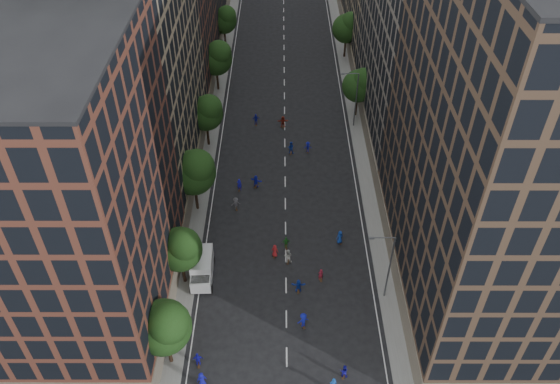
# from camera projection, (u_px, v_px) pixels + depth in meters

# --- Properties ---
(ground) EXTENTS (240.00, 240.00, 0.00)m
(ground) POSITION_uv_depth(u_px,v_px,m) (285.00, 145.00, 80.30)
(ground) COLOR black
(ground) RESTS_ON ground
(sidewalk_left) EXTENTS (4.00, 105.00, 0.15)m
(sidewalk_left) POSITION_uv_depth(u_px,v_px,m) (209.00, 117.00, 85.96)
(sidewalk_left) COLOR slate
(sidewalk_left) RESTS_ON ground
(sidewalk_right) EXTENTS (4.00, 105.00, 0.15)m
(sidewalk_right) POSITION_uv_depth(u_px,v_px,m) (361.00, 117.00, 85.93)
(sidewalk_right) COLOR slate
(sidewalk_right) RESTS_ON ground
(bldg_left_a) EXTENTS (14.00, 22.00, 30.00)m
(bldg_left_a) POSITION_uv_depth(u_px,v_px,m) (74.00, 198.00, 48.55)
(bldg_left_a) COLOR #592E22
(bldg_left_a) RESTS_ON ground
(bldg_left_b) EXTENTS (14.00, 26.00, 34.00)m
(bldg_left_b) POSITION_uv_depth(u_px,v_px,m) (128.00, 54.00, 65.46)
(bldg_left_b) COLOR #937F60
(bldg_left_b) RESTS_ON ground
(bldg_left_c) EXTENTS (14.00, 20.00, 28.00)m
(bldg_left_c) POSITION_uv_depth(u_px,v_px,m) (163.00, 4.00, 84.87)
(bldg_left_c) COLOR #592E22
(bldg_left_c) RESTS_ON ground
(bldg_right_a) EXTENTS (14.00, 30.00, 36.00)m
(bldg_right_a) POSITION_uv_depth(u_px,v_px,m) (496.00, 145.00, 49.59)
(bldg_right_a) COLOR #4B3628
(bldg_right_a) RESTS_ON ground
(bldg_right_b) EXTENTS (14.00, 28.00, 33.00)m
(bldg_right_b) POSITION_uv_depth(u_px,v_px,m) (428.00, 27.00, 72.57)
(bldg_right_b) COLOR #6A6157
(bldg_right_b) RESTS_ON ground
(tree_left_0) EXTENTS (5.20, 5.20, 8.83)m
(tree_left_0) POSITION_uv_depth(u_px,v_px,m) (165.00, 326.00, 49.00)
(tree_left_0) COLOR black
(tree_left_0) RESTS_ON ground
(tree_left_1) EXTENTS (4.80, 4.80, 8.21)m
(tree_left_1) POSITION_uv_depth(u_px,v_px,m) (181.00, 248.00, 56.86)
(tree_left_1) COLOR black
(tree_left_1) RESTS_ON ground
(tree_left_2) EXTENTS (5.60, 5.60, 9.45)m
(tree_left_2) POSITION_uv_depth(u_px,v_px,m) (194.00, 171.00, 65.43)
(tree_left_2) COLOR black
(tree_left_2) RESTS_ON ground
(tree_left_3) EXTENTS (5.00, 5.00, 8.58)m
(tree_left_3) POSITION_uv_depth(u_px,v_px,m) (207.00, 112.00, 76.42)
(tree_left_3) COLOR black
(tree_left_3) RESTS_ON ground
(tree_left_4) EXTENTS (5.40, 5.40, 9.08)m
(tree_left_4) POSITION_uv_depth(u_px,v_px,m) (217.00, 57.00, 88.37)
(tree_left_4) COLOR black
(tree_left_4) RESTS_ON ground
(tree_left_5) EXTENTS (4.80, 4.80, 8.33)m
(tree_left_5) POSITION_uv_depth(u_px,v_px,m) (225.00, 19.00, 100.80)
(tree_left_5) COLOR black
(tree_left_5) RESTS_ON ground
(tree_right_a) EXTENTS (5.00, 5.00, 8.39)m
(tree_right_a) POSITION_uv_depth(u_px,v_px,m) (360.00, 84.00, 82.58)
(tree_right_a) COLOR black
(tree_right_a) RESTS_ON ground
(tree_right_b) EXTENTS (5.20, 5.20, 8.83)m
(tree_right_b) POSITION_uv_depth(u_px,v_px,m) (348.00, 27.00, 97.54)
(tree_right_b) COLOR black
(tree_right_b) RESTS_ON ground
(streetlamp_near) EXTENTS (2.64, 0.22, 9.06)m
(streetlamp_near) POSITION_uv_depth(u_px,v_px,m) (388.00, 264.00, 55.67)
(streetlamp_near) COLOR #595B60
(streetlamp_near) RESTS_ON ground
(streetlamp_far) EXTENTS (2.64, 0.22, 9.06)m
(streetlamp_far) POSITION_uv_depth(u_px,v_px,m) (355.00, 97.00, 80.72)
(streetlamp_far) COLOR #595B60
(streetlamp_far) RESTS_ON ground
(cargo_van) EXTENTS (2.63, 5.31, 2.78)m
(cargo_van) POSITION_uv_depth(u_px,v_px,m) (202.00, 268.00, 60.18)
(cargo_van) COLOR silver
(cargo_van) RESTS_ON ground
(skater_0) EXTENTS (1.07, 0.88, 1.88)m
(skater_0) POSITION_uv_depth(u_px,v_px,m) (202.00, 380.00, 50.46)
(skater_0) COLOR #121295
(skater_0) RESTS_ON ground
(skater_2) EXTENTS (0.89, 0.76, 1.60)m
(skater_2) POSITION_uv_depth(u_px,v_px,m) (344.00, 371.00, 51.29)
(skater_2) COLOR #1914A3
(skater_2) RESTS_ON ground
(skater_3) EXTENTS (1.38, 1.10, 1.86)m
(skater_3) POSITION_uv_depth(u_px,v_px,m) (303.00, 320.00, 55.51)
(skater_3) COLOR #121899
(skater_3) RESTS_ON ground
(skater_4) EXTENTS (1.07, 0.52, 1.76)m
(skater_4) POSITION_uv_depth(u_px,v_px,m) (198.00, 360.00, 52.14)
(skater_4) COLOR #1914A8
(skater_4) RESTS_ON ground
(skater_5) EXTENTS (1.58, 0.50, 1.70)m
(skater_5) POSITION_uv_depth(u_px,v_px,m) (298.00, 286.00, 59.03)
(skater_5) COLOR #122C96
(skater_5) RESTS_ON ground
(skater_6) EXTENTS (0.95, 0.77, 1.68)m
(skater_6) POSITION_uv_depth(u_px,v_px,m) (275.00, 251.00, 62.97)
(skater_6) COLOR #AA1C20
(skater_6) RESTS_ON ground
(skater_7) EXTENTS (0.65, 0.49, 1.59)m
(skater_7) POSITION_uv_depth(u_px,v_px,m) (321.00, 275.00, 60.31)
(skater_7) COLOR maroon
(skater_7) RESTS_ON ground
(skater_8) EXTENTS (0.98, 0.80, 1.90)m
(skater_8) POSITION_uv_depth(u_px,v_px,m) (288.00, 256.00, 62.19)
(skater_8) COLOR silver
(skater_8) RESTS_ON ground
(skater_9) EXTENTS (1.29, 0.95, 1.79)m
(skater_9) POSITION_uv_depth(u_px,v_px,m) (236.00, 204.00, 69.10)
(skater_9) COLOR #46454A
(skater_9) RESTS_ON ground
(skater_10) EXTENTS (0.98, 0.47, 1.63)m
(skater_10) POSITION_uv_depth(u_px,v_px,m) (286.00, 243.00, 64.00)
(skater_10) COLOR #1E661F
(skater_10) RESTS_ON ground
(skater_11) EXTENTS (1.69, 1.11, 1.75)m
(skater_11) POSITION_uv_depth(u_px,v_px,m) (256.00, 182.00, 72.49)
(skater_11) COLOR #161CB3
(skater_11) RESTS_ON ground
(skater_12) EXTENTS (1.03, 0.88, 1.78)m
(skater_12) POSITION_uv_depth(u_px,v_px,m) (340.00, 237.00, 64.57)
(skater_12) COLOR navy
(skater_12) RESTS_ON ground
(skater_13) EXTENTS (0.72, 0.55, 1.78)m
(skater_13) POSITION_uv_depth(u_px,v_px,m) (239.00, 185.00, 71.98)
(skater_13) COLOR #1815B1
(skater_13) RESTS_ON ground
(skater_14) EXTENTS (1.02, 0.85, 1.90)m
(skater_14) POSITION_uv_depth(u_px,v_px,m) (291.00, 148.00, 78.14)
(skater_14) COLOR #1330A1
(skater_14) RESTS_ON ground
(skater_15) EXTENTS (1.08, 0.63, 1.67)m
(skater_15) POSITION_uv_depth(u_px,v_px,m) (308.00, 147.00, 78.45)
(skater_15) COLOR #1417A3
(skater_15) RESTS_ON ground
(skater_16) EXTENTS (1.11, 0.53, 1.85)m
(skater_16) POSITION_uv_depth(u_px,v_px,m) (256.00, 120.00, 83.74)
(skater_16) COLOR #13199E
(skater_16) RESTS_ON ground
(skater_17) EXTENTS (1.75, 0.66, 1.85)m
(skater_17) POSITION_uv_depth(u_px,v_px,m) (283.00, 122.00, 83.25)
(skater_17) COLOR maroon
(skater_17) RESTS_ON ground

